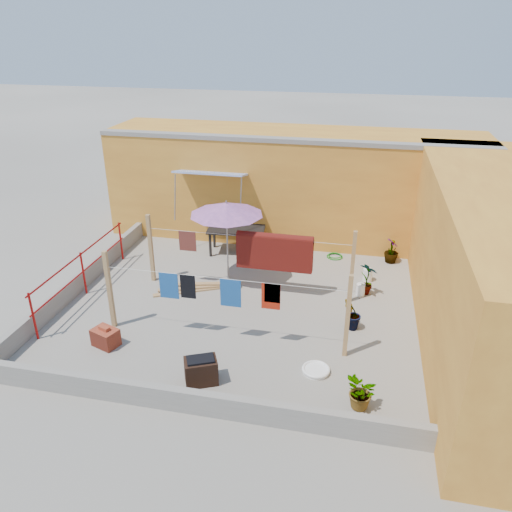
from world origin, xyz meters
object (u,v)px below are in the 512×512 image
(white_basin, at_px, (316,370))
(plant_back_a, at_px, (261,247))
(brick_stack, at_px, (106,337))
(brazier, at_px, (201,371))
(green_hose, at_px, (335,256))
(patio_umbrella, at_px, (226,209))
(water_jug_a, at_px, (367,275))
(outdoor_table, at_px, (236,231))
(water_jug_b, at_px, (360,290))

(white_basin, relative_size, plant_back_a, 0.64)
(brick_stack, height_order, brazier, brazier)
(brick_stack, distance_m, green_hose, 6.83)
(patio_umbrella, height_order, white_basin, patio_umbrella)
(green_hose, bearing_deg, white_basin, -89.81)
(white_basin, xyz_separation_m, water_jug_a, (0.90, 4.00, 0.12))
(white_basin, distance_m, water_jug_a, 4.10)
(brazier, distance_m, white_basin, 2.18)
(outdoor_table, bearing_deg, green_hose, 5.85)
(water_jug_b, bearing_deg, white_basin, -103.07)
(water_jug_b, bearing_deg, brick_stack, -147.38)
(water_jug_b, bearing_deg, patio_umbrella, 179.30)
(patio_umbrella, relative_size, water_jug_a, 5.89)
(patio_umbrella, height_order, brazier, patio_umbrella)
(water_jug_a, xyz_separation_m, plant_back_a, (-2.93, 0.60, 0.25))
(brazier, relative_size, water_jug_b, 2.06)
(brick_stack, xyz_separation_m, water_jug_a, (5.22, 4.04, -0.03))
(patio_umbrella, xyz_separation_m, water_jug_b, (3.35, -0.04, -1.80))
(brick_stack, distance_m, brazier, 2.39)
(patio_umbrella, distance_m, outdoor_table, 2.16)
(outdoor_table, bearing_deg, water_jug_b, -26.39)
(brick_stack, relative_size, plant_back_a, 0.73)
(water_jug_a, relative_size, plant_back_a, 0.45)
(plant_back_a, bearing_deg, brick_stack, -116.37)
(water_jug_b, bearing_deg, outdoor_table, 153.61)
(brick_stack, xyz_separation_m, water_jug_b, (5.07, 3.24, -0.04))
(patio_umbrella, bearing_deg, green_hose, 37.96)
(patio_umbrella, distance_m, white_basin, 4.58)
(water_jug_a, bearing_deg, green_hose, 125.98)
(patio_umbrella, xyz_separation_m, brick_stack, (-1.72, -3.28, -1.76))
(white_basin, bearing_deg, water_jug_a, 77.34)
(outdoor_table, relative_size, white_basin, 3.11)
(patio_umbrella, distance_m, plant_back_a, 2.12)
(plant_back_a, bearing_deg, outdoor_table, 154.59)
(brick_stack, bearing_deg, green_hose, 50.92)
(patio_umbrella, bearing_deg, white_basin, -51.26)
(white_basin, relative_size, water_jug_b, 1.58)
(outdoor_table, bearing_deg, brick_stack, -106.62)
(outdoor_table, relative_size, green_hose, 3.67)
(patio_umbrella, relative_size, outdoor_table, 1.32)
(water_jug_a, distance_m, green_hose, 1.57)
(outdoor_table, bearing_deg, white_basin, -60.42)
(brazier, height_order, water_jug_b, brazier)
(plant_back_a, bearing_deg, water_jug_a, -11.50)
(outdoor_table, relative_size, plant_back_a, 2.00)
(water_jug_b, bearing_deg, green_hose, 110.30)
(plant_back_a, bearing_deg, water_jug_b, -26.68)
(patio_umbrella, relative_size, brick_stack, 3.64)
(brazier, bearing_deg, green_hose, 71.36)
(brick_stack, relative_size, water_jug_b, 1.79)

